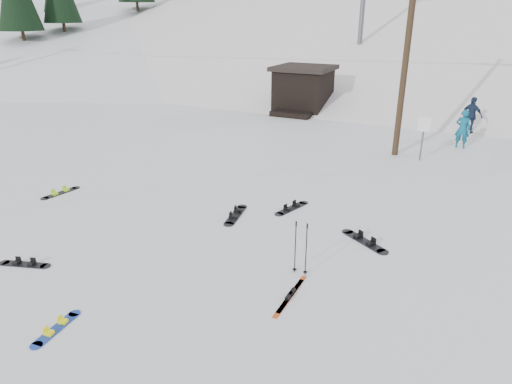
% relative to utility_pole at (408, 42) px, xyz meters
% --- Properties ---
extents(ground, '(200.00, 200.00, 0.00)m').
position_rel_utility_pole_xyz_m(ground, '(-2.00, -14.00, -4.68)').
color(ground, white).
rests_on(ground, ground).
extents(ski_slope, '(60.00, 85.24, 65.97)m').
position_rel_utility_pole_xyz_m(ski_slope, '(-2.00, 41.00, -16.68)').
color(ski_slope, white).
rests_on(ski_slope, ground).
extents(ridge_left, '(47.54, 95.03, 58.38)m').
position_rel_utility_pole_xyz_m(ridge_left, '(-38.00, 34.00, -15.68)').
color(ridge_left, white).
rests_on(ridge_left, ground).
extents(treeline_left, '(20.00, 64.00, 10.00)m').
position_rel_utility_pole_xyz_m(treeline_left, '(-36.00, 26.00, -4.68)').
color(treeline_left, black).
rests_on(treeline_left, ground).
extents(treeline_crest, '(50.00, 6.00, 10.00)m').
position_rel_utility_pole_xyz_m(treeline_crest, '(-2.00, 72.00, -4.68)').
color(treeline_crest, black).
rests_on(treeline_crest, ski_slope).
extents(utility_pole, '(2.00, 0.26, 9.00)m').
position_rel_utility_pole_xyz_m(utility_pole, '(0.00, 0.00, 0.00)').
color(utility_pole, '#3A2819').
rests_on(utility_pole, ground).
extents(trail_sign, '(0.50, 0.09, 1.85)m').
position_rel_utility_pole_xyz_m(trail_sign, '(1.10, -0.42, -3.41)').
color(trail_sign, '#595B60').
rests_on(trail_sign, ground).
extents(lift_hut, '(3.40, 4.10, 2.75)m').
position_rel_utility_pole_xyz_m(lift_hut, '(-7.00, 6.94, -3.32)').
color(lift_hut, black).
rests_on(lift_hut, ground).
extents(hero_snowboard, '(0.35, 1.27, 0.09)m').
position_rel_utility_pole_xyz_m(hero_snowboard, '(-3.71, -15.01, -4.66)').
color(hero_snowboard, '#1B3EB5').
rests_on(hero_snowboard, ground).
extents(hero_skis, '(0.11, 1.74, 0.09)m').
position_rel_utility_pole_xyz_m(hero_skis, '(-0.00, -11.92, -4.65)').
color(hero_skis, '#AD3C11').
rests_on(hero_skis, ground).
extents(ski_poles, '(0.37, 0.10, 1.34)m').
position_rel_utility_pole_xyz_m(ski_poles, '(-0.17, -10.93, -3.99)').
color(ski_poles, black).
rests_on(ski_poles, ground).
extents(board_scatter_a, '(1.30, 0.60, 0.10)m').
position_rel_utility_pole_xyz_m(board_scatter_a, '(-6.40, -13.61, -4.66)').
color(board_scatter_a, black).
rests_on(board_scatter_a, ground).
extents(board_scatter_b, '(0.56, 1.62, 0.12)m').
position_rel_utility_pole_xyz_m(board_scatter_b, '(-3.14, -8.72, -4.65)').
color(board_scatter_b, black).
rests_on(board_scatter_b, ground).
extents(board_scatter_c, '(0.44, 1.46, 0.10)m').
position_rel_utility_pole_xyz_m(board_scatter_c, '(-9.42, -9.80, -4.65)').
color(board_scatter_c, black).
rests_on(board_scatter_c, ground).
extents(board_scatter_d, '(1.45, 1.05, 0.12)m').
position_rel_utility_pole_xyz_m(board_scatter_d, '(0.83, -8.67, -4.65)').
color(board_scatter_d, black).
rests_on(board_scatter_d, ground).
extents(board_scatter_f, '(0.64, 1.47, 0.11)m').
position_rel_utility_pole_xyz_m(board_scatter_f, '(-1.79, -7.47, -4.65)').
color(board_scatter_f, black).
rests_on(board_scatter_f, ground).
extents(skier_teal, '(0.68, 0.48, 1.76)m').
position_rel_utility_pole_xyz_m(skier_teal, '(2.46, 2.45, -3.80)').
color(skier_teal, '#0B5873').
rests_on(skier_teal, ground).
extents(skier_navy, '(1.19, 0.87, 1.88)m').
position_rel_utility_pole_xyz_m(skier_navy, '(2.69, 5.36, -3.74)').
color(skier_navy, '#1A2842').
rests_on(skier_navy, ground).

